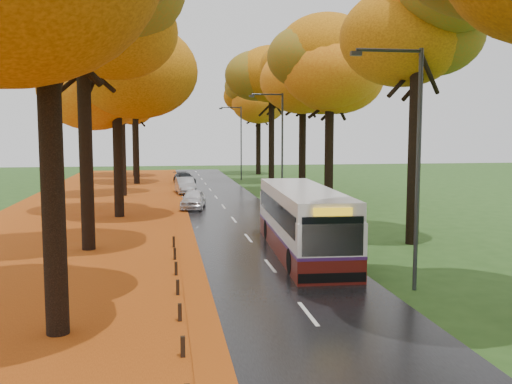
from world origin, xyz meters
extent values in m
cube|color=black|center=(0.00, 25.00, 0.02)|extent=(6.50, 90.00, 0.04)
cube|color=silver|center=(0.00, 25.00, 0.04)|extent=(0.12, 90.00, 0.01)
cube|color=maroon|center=(-9.00, 25.00, 0.01)|extent=(12.00, 90.00, 0.02)
cube|color=#B55112|center=(-3.05, 25.00, 0.04)|extent=(0.90, 90.00, 0.01)
cylinder|color=black|center=(-6.90, 5.50, 4.29)|extent=(0.60, 0.60, 8.58)
cylinder|color=black|center=(-7.50, 16.50, 4.58)|extent=(0.60, 0.60, 9.15)
ellipsoid|color=orange|center=(-7.50, 16.50, 10.30)|extent=(8.00, 8.00, 6.24)
cylinder|color=black|center=(-6.90, 26.50, 4.00)|extent=(0.60, 0.60, 8.00)
ellipsoid|color=orange|center=(-6.90, 26.50, 9.00)|extent=(9.20, 9.20, 7.18)
cylinder|color=black|center=(-7.50, 38.50, 4.29)|extent=(0.60, 0.60, 8.58)
ellipsoid|color=orange|center=(-7.50, 38.50, 9.65)|extent=(8.00, 8.00, 6.24)
cylinder|color=black|center=(-6.90, 49.50, 4.58)|extent=(0.60, 0.60, 9.15)
ellipsoid|color=orange|center=(-6.90, 49.50, 10.30)|extent=(9.20, 9.20, 7.18)
cylinder|color=black|center=(-7.50, 59.50, 4.00)|extent=(0.60, 0.60, 8.00)
ellipsoid|color=orange|center=(-7.50, 59.50, 9.00)|extent=(8.00, 8.00, 6.24)
cylinder|color=black|center=(7.50, 15.50, 4.61)|extent=(0.60, 0.60, 9.22)
ellipsoid|color=orange|center=(7.50, 15.50, 10.37)|extent=(8.20, 8.20, 6.40)
cylinder|color=black|center=(6.90, 27.50, 4.10)|extent=(0.60, 0.60, 8.19)
ellipsoid|color=orange|center=(6.90, 27.50, 9.22)|extent=(9.20, 9.20, 7.18)
cylinder|color=black|center=(7.50, 37.50, 4.35)|extent=(0.60, 0.60, 8.70)
ellipsoid|color=orange|center=(7.50, 37.50, 9.79)|extent=(8.20, 8.20, 6.40)
cylinder|color=black|center=(6.90, 48.50, 4.61)|extent=(0.60, 0.60, 9.22)
ellipsoid|color=orange|center=(6.90, 48.50, 10.37)|extent=(9.20, 9.20, 7.18)
cylinder|color=black|center=(7.50, 60.50, 4.10)|extent=(0.60, 0.60, 8.19)
ellipsoid|color=orange|center=(7.50, 60.50, 9.22)|extent=(8.20, 8.20, 6.40)
cube|color=black|center=(-3.70, 3.40, 0.26)|extent=(0.11, 0.11, 0.52)
cube|color=black|center=(-3.70, 6.00, 0.26)|extent=(0.11, 0.11, 0.52)
cube|color=black|center=(-3.70, 8.60, 0.26)|extent=(0.11, 0.11, 0.52)
cube|color=black|center=(-3.70, 11.20, 0.26)|extent=(0.11, 0.11, 0.52)
cube|color=black|center=(-3.70, 13.80, 0.26)|extent=(0.11, 0.11, 0.52)
cube|color=black|center=(-3.70, 16.40, 0.26)|extent=(0.11, 0.11, 0.52)
cylinder|color=#333538|center=(4.20, 8.00, 4.00)|extent=(0.14, 0.14, 8.00)
cylinder|color=#333538|center=(3.10, 8.00, 7.90)|extent=(2.20, 0.11, 0.11)
cube|color=#333538|center=(2.00, 8.00, 7.78)|extent=(0.35, 0.18, 0.14)
cylinder|color=#333538|center=(4.20, 30.00, 4.00)|extent=(0.14, 0.14, 8.00)
cylinder|color=#333538|center=(3.10, 30.00, 7.90)|extent=(2.20, 0.11, 0.11)
cube|color=#333538|center=(2.00, 30.00, 7.78)|extent=(0.35, 0.18, 0.14)
cylinder|color=#333538|center=(4.20, 52.00, 4.00)|extent=(0.14, 0.14, 8.00)
cylinder|color=#333538|center=(3.10, 52.00, 7.90)|extent=(2.20, 0.11, 0.11)
cube|color=#333538|center=(2.00, 52.00, 7.78)|extent=(0.35, 0.18, 0.14)
cube|color=#55120D|center=(1.83, 14.18, 0.48)|extent=(2.96, 10.86, 0.88)
cube|color=white|center=(1.83, 14.18, 1.56)|extent=(2.96, 10.86, 1.27)
cube|color=white|center=(1.83, 14.18, 2.53)|extent=(2.90, 10.64, 0.68)
cube|color=#3F1B60|center=(1.83, 14.18, 0.97)|extent=(2.98, 10.88, 0.12)
cube|color=black|center=(1.83, 14.18, 1.95)|extent=(2.95, 10.00, 0.83)
cube|color=black|center=(1.57, 8.84, 1.75)|extent=(2.15, 0.16, 1.37)
cube|color=yellow|center=(1.57, 8.84, 2.60)|extent=(1.35, 0.12, 0.27)
cube|color=black|center=(1.57, 8.86, 0.31)|extent=(2.40, 0.24, 0.34)
cylinder|color=black|center=(0.55, 10.58, 0.53)|extent=(0.32, 0.99, 0.98)
cylinder|color=black|center=(2.76, 10.47, 0.53)|extent=(0.32, 0.99, 0.98)
cylinder|color=black|center=(0.89, 17.46, 0.53)|extent=(0.32, 0.99, 0.98)
cylinder|color=black|center=(3.09, 17.35, 0.53)|extent=(0.32, 0.99, 0.98)
imported|color=silver|center=(-2.15, 29.42, 0.69)|extent=(2.13, 4.03, 1.31)
imported|color=#96999E|center=(-2.35, 39.34, 0.72)|extent=(1.80, 4.24, 1.36)
imported|color=black|center=(-2.13, 48.07, 0.62)|extent=(2.40, 4.26, 1.17)
camera|label=1|loc=(-4.05, -9.68, 5.32)|focal=40.00mm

